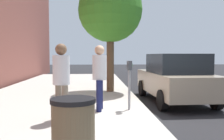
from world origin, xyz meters
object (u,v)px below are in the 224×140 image
Objects in this scene: street_tree at (110,11)px; trash_bin at (73,136)px; pedestrian_bystander at (61,75)px; parking_meter at (129,75)px; pedestrian_at_meter at (100,72)px; parked_sedan_near at (175,78)px.

trash_bin is (-7.54, 0.88, -2.97)m from street_tree.
trash_bin is (-2.71, -0.54, -0.59)m from pedestrian_bystander.
pedestrian_bystander reaches higher than parking_meter.
parked_sedan_near is at bearing 41.09° from pedestrian_at_meter.
pedestrian_bystander is 0.41× the size of parked_sedan_near.
parking_meter is at bearing 133.85° from parked_sedan_near.
street_tree reaches higher than trash_bin.
trash_bin is (-5.68, 3.15, -0.24)m from parked_sedan_near.
street_tree is 4.84× the size of trash_bin.
parking_meter is 0.86m from pedestrian_at_meter.
pedestrian_bystander is 1.82× the size of trash_bin.
pedestrian_at_meter reaches higher than parking_meter.
trash_bin is at bearing -88.80° from pedestrian_at_meter.
street_tree is 8.16m from trash_bin.
pedestrian_at_meter is at bearing 124.16° from parked_sedan_near.
pedestrian_at_meter is 1.43m from pedestrian_bystander.
parked_sedan_near is (1.88, -2.77, -0.36)m from pedestrian_at_meter.
trash_bin is at bearing -109.26° from pedestrian_bystander.
parking_meter is 4.46m from street_tree.
parked_sedan_near is (2.97, -3.68, -0.35)m from pedestrian_bystander.
parking_meter is 0.76× the size of pedestrian_at_meter.
parked_sedan_near is at bearing -28.99° from trash_bin.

